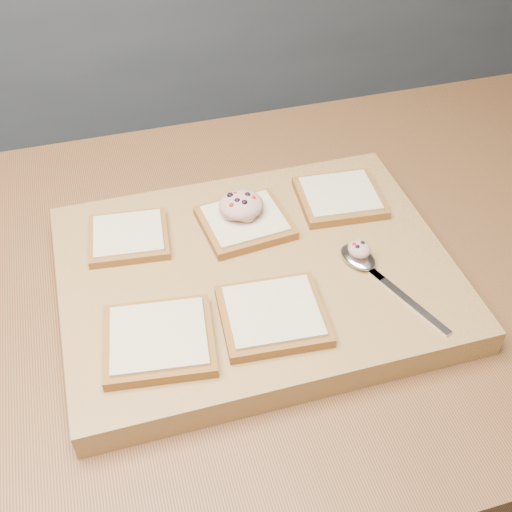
% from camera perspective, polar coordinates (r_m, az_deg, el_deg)
% --- Properties ---
extents(island_counter, '(2.00, 0.80, 0.90)m').
position_cam_1_polar(island_counter, '(1.27, 1.95, -15.11)').
color(island_counter, slate).
rests_on(island_counter, ground).
extents(back_counter, '(3.60, 0.62, 0.94)m').
position_cam_1_polar(back_counter, '(2.32, -9.13, 15.88)').
color(back_counter, slate).
rests_on(back_counter, ground).
extents(cutting_board, '(0.52, 0.39, 0.04)m').
position_cam_1_polar(cutting_board, '(0.87, -0.00, -1.78)').
color(cutting_board, tan).
rests_on(cutting_board, island_counter).
extents(bread_far_left, '(0.12, 0.11, 0.02)m').
position_cam_1_polar(bread_far_left, '(0.90, -11.26, 1.71)').
color(bread_far_left, '#976227').
rests_on(bread_far_left, cutting_board).
extents(bread_far_center, '(0.13, 0.12, 0.02)m').
position_cam_1_polar(bread_far_center, '(0.91, -1.00, 3.05)').
color(bread_far_center, '#976227').
rests_on(bread_far_center, cutting_board).
extents(bread_far_right, '(0.13, 0.12, 0.02)m').
position_cam_1_polar(bread_far_right, '(0.96, 7.44, 5.23)').
color(bread_far_right, '#976227').
rests_on(bread_far_right, cutting_board).
extents(bread_near_left, '(0.14, 0.13, 0.02)m').
position_cam_1_polar(bread_near_left, '(0.77, -8.63, -7.34)').
color(bread_near_left, '#976227').
rests_on(bread_near_left, cutting_board).
extents(bread_near_center, '(0.13, 0.13, 0.02)m').
position_cam_1_polar(bread_near_center, '(0.79, 1.52, -5.25)').
color(bread_near_center, '#976227').
rests_on(bread_near_center, cutting_board).
extents(tuna_salad_dollop, '(0.06, 0.06, 0.03)m').
position_cam_1_polar(tuna_salad_dollop, '(0.90, -1.34, 4.58)').
color(tuna_salad_dollop, '#D89E8B').
rests_on(tuna_salad_dollop, bread_far_center).
extents(spoon, '(0.09, 0.19, 0.01)m').
position_cam_1_polar(spoon, '(0.86, 9.67, -0.64)').
color(spoon, silver).
rests_on(spoon, cutting_board).
extents(spoon_salad, '(0.03, 0.03, 0.02)m').
position_cam_1_polar(spoon_salad, '(0.86, 9.16, 0.63)').
color(spoon_salad, '#D89E8B').
rests_on(spoon_salad, spoon).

